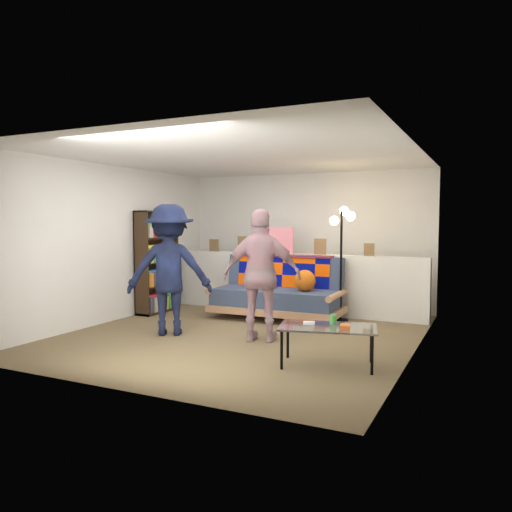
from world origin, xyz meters
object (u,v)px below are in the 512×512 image
at_px(bookshelf, 157,265).
at_px(floor_lamp, 342,240).
at_px(coffee_table, 328,329).
at_px(futon_sofa, 279,292).
at_px(person_left, 169,270).
at_px(person_right, 262,275).

distance_m(bookshelf, floor_lamp, 3.13).
distance_m(coffee_table, floor_lamp, 2.59).
height_order(futon_sofa, person_left, person_left).
relative_size(coffee_table, floor_lamp, 0.64).
bearing_deg(person_right, person_left, -6.73).
bearing_deg(person_right, coffee_table, 133.23).
bearing_deg(bookshelf, futon_sofa, 10.82).
relative_size(futon_sofa, bookshelf, 1.22).
height_order(bookshelf, floor_lamp, floor_lamp).
distance_m(bookshelf, person_left, 1.73).
bearing_deg(bookshelf, person_left, -47.71).
bearing_deg(person_left, floor_lamp, -166.17).
height_order(bookshelf, coffee_table, bookshelf).
relative_size(bookshelf, person_left, 0.97).
height_order(coffee_table, person_left, person_left).
height_order(bookshelf, person_left, person_left).
relative_size(bookshelf, coffee_table, 1.52).
bearing_deg(futon_sofa, floor_lamp, 11.79).
height_order(floor_lamp, person_right, floor_lamp).
bearing_deg(futon_sofa, coffee_table, -55.68).
bearing_deg(coffee_table, bookshelf, 153.36).
bearing_deg(person_right, futon_sofa, -90.03).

